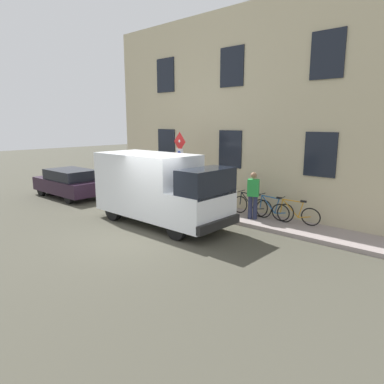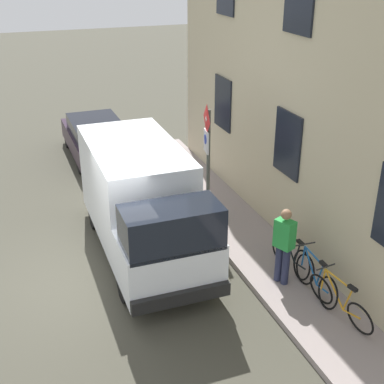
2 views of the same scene
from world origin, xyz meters
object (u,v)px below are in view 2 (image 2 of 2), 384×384
Objects in this scene: pedestrian at (284,244)px; parked_hatchback at (96,137)px; bicycle_orange at (340,301)px; delivery_van at (142,200)px; sign_post_stacked at (207,147)px; bicycle_blue at (314,277)px; bicycle_black at (292,255)px.

parked_hatchback is at bearing -99.23° from pedestrian.
delivery_van is at bearing 26.84° from bicycle_orange.
sign_post_stacked is at bearing 111.88° from delivery_van.
sign_post_stacked is at bearing 15.20° from bicycle_blue.
delivery_van is at bearing 44.82° from bicycle_blue.
sign_post_stacked is at bearing 2.00° from bicycle_orange.
bicycle_blue is (2.77, -3.04, -0.82)m from delivery_van.
delivery_van reaches higher than bicycle_orange.
pedestrian is at bearing -166.90° from parked_hatchback.
bicycle_orange is at bearing 35.44° from delivery_van.
delivery_van is 3.11× the size of bicycle_orange.
parked_hatchback reaches higher than bicycle_black.
delivery_van is 3.12× the size of bicycle_black.
parked_hatchback is 9.33m from pedestrian.
delivery_van is 3.10× the size of pedestrian.
sign_post_stacked is 4.23m from bicycle_blue.
bicycle_orange and bicycle_blue have the same top height.
sign_post_stacked is 3.44m from pedestrian.
bicycle_blue is at bearing 42.59° from delivery_van.
pedestrian is (0.42, -3.24, -1.08)m from sign_post_stacked.
bicycle_orange is 1.77m from bicycle_black.
sign_post_stacked reaches higher than bicycle_orange.
bicycle_black is 0.78m from pedestrian.
bicycle_blue is 0.89m from bicycle_black.
delivery_van is at bearing 51.63° from bicycle_black.
pedestrian is at bearing 126.12° from bicycle_black.
parked_hatchback is 2.34× the size of bicycle_blue.
bicycle_black is at bearing 2.44° from bicycle_blue.
bicycle_orange is at bearing -177.67° from bicycle_blue.
parked_hatchback is at bearing 178.87° from delivery_van.
bicycle_black is at bearing -166.11° from pedestrian.
delivery_van reaches higher than parked_hatchback.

